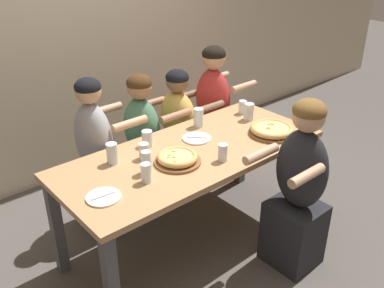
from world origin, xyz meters
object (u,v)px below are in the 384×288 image
object	(u,v)px
drinking_glass_f	(144,152)
diner_far_center	(143,148)
drinking_glass_g	(249,112)
empty_plate_b	(197,138)
empty_plate_a	(103,197)
drinking_glass_i	(223,153)
diner_far_midleft	(97,162)
diner_near_midright	(298,193)
drinking_glass_a	(146,164)
diner_far_right	(213,118)
drinking_glass_c	(112,155)
pizza_board_second	(272,130)
drinking_glass_e	(146,174)
diner_far_midright	(179,137)
drinking_glass_h	(147,139)
drinking_glass_d	(198,118)
pizza_board_main	(177,159)
drinking_glass_b	(243,108)

from	to	relation	value
drinking_glass_f	diner_far_center	bearing A→B (deg)	56.88
drinking_glass_g	empty_plate_b	bearing A→B (deg)	179.67
empty_plate_a	drinking_glass_i	size ratio (longest dim) A/B	1.70
drinking_glass_i	diner_far_midleft	xyz separation A→B (m)	(-0.46, 0.86, -0.26)
drinking_glass_f	diner_near_midright	xyz separation A→B (m)	(0.69, -0.75, -0.24)
drinking_glass_a	drinking_glass_f	xyz separation A→B (m)	(0.09, 0.16, -0.02)
diner_near_midright	diner_far_midleft	size ratio (longest dim) A/B	1.01
empty_plate_a	drinking_glass_f	xyz separation A→B (m)	(0.44, 0.23, 0.04)
diner_far_right	diner_far_midleft	bearing A→B (deg)	-90.00
drinking_glass_c	pizza_board_second	bearing A→B (deg)	-19.15
drinking_glass_e	drinking_glass_g	distance (m)	1.17
diner_far_midright	drinking_glass_f	bearing A→B (deg)	-54.08
pizza_board_second	diner_far_midleft	distance (m)	1.32
drinking_glass_h	diner_far_center	bearing A→B (deg)	60.71
diner_far_center	drinking_glass_d	bearing A→B (deg)	37.76
drinking_glass_f	drinking_glass_g	size ratio (longest dim) A/B	0.81
drinking_glass_h	drinking_glass_i	bearing A→B (deg)	-63.38
diner_far_midleft	drinking_glass_a	bearing A→B (deg)	-0.04
pizza_board_main	drinking_glass_c	xyz separation A→B (m)	(-0.32, 0.27, 0.03)
drinking_glass_e	empty_plate_a	bearing A→B (deg)	176.47
pizza_board_second	drinking_glass_h	world-z (taller)	drinking_glass_h
diner_near_midright	diner_far_center	xyz separation A→B (m)	(-0.36, 1.25, -0.04)
drinking_glass_f	diner_far_right	size ratio (longest dim) A/B	0.09
diner_far_center	diner_far_midleft	world-z (taller)	diner_far_midleft
pizza_board_second	empty_plate_b	bearing A→B (deg)	148.10
pizza_board_main	diner_far_center	world-z (taller)	diner_far_center
drinking_glass_d	drinking_glass_i	world-z (taller)	drinking_glass_d
pizza_board_second	drinking_glass_a	bearing A→B (deg)	171.86
drinking_glass_b	drinking_glass_i	distance (m)	0.82
drinking_glass_d	diner_near_midright	xyz separation A→B (m)	(0.08, -0.89, -0.27)
pizza_board_second	drinking_glass_c	world-z (taller)	drinking_glass_c
drinking_glass_c	drinking_glass_i	bearing A→B (deg)	-38.07
pizza_board_second	drinking_glass_i	size ratio (longest dim) A/B	2.90
drinking_glass_e	diner_far_midleft	distance (m)	0.79
drinking_glass_c	diner_far_midleft	xyz separation A→B (m)	(0.10, 0.42, -0.27)
drinking_glass_f	drinking_glass_i	distance (m)	0.51
diner_far_midleft	pizza_board_second	bearing A→B (deg)	51.42
drinking_glass_a	drinking_glass_c	xyz separation A→B (m)	(-0.10, 0.24, -0.00)
empty_plate_a	drinking_glass_i	distance (m)	0.82
empty_plate_a	diner_far_midleft	size ratio (longest dim) A/B	0.16
drinking_glass_g	drinking_glass_i	world-z (taller)	drinking_glass_g
empty_plate_b	diner_far_right	world-z (taller)	diner_far_right
pizza_board_main	empty_plate_a	size ratio (longest dim) A/B	1.53
drinking_glass_b	drinking_glass_h	xyz separation A→B (m)	(-0.92, 0.03, 0.00)
pizza_board_main	drinking_glass_g	bearing A→B (deg)	11.45
drinking_glass_d	diner_far_midright	size ratio (longest dim) A/B	0.13
drinking_glass_f	diner_far_midleft	size ratio (longest dim) A/B	0.09
drinking_glass_a	drinking_glass_i	world-z (taller)	drinking_glass_a
empty_plate_a	drinking_glass_h	bearing A→B (deg)	32.93
empty_plate_b	drinking_glass_f	xyz separation A→B (m)	(-0.45, 0.01, 0.04)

